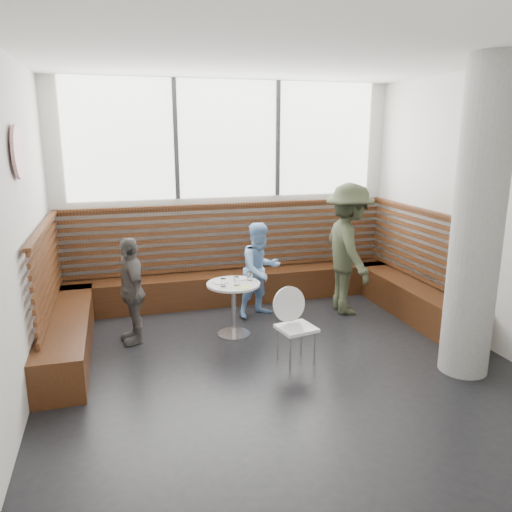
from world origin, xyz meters
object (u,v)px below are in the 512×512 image
object	(u,v)px
adult_man	(348,249)
child_back	(260,270)
cafe_table	(234,298)
child_left	(132,290)
concrete_column	(478,223)
cafe_chair	(294,320)

from	to	relation	value
adult_man	child_back	xyz separation A→B (m)	(-1.21, 0.19, -0.26)
cafe_table	child_left	world-z (taller)	child_left
concrete_column	child_back	distance (m)	2.87
concrete_column	cafe_chair	bearing A→B (deg)	157.04
concrete_column	adult_man	world-z (taller)	concrete_column
cafe_chair	child_back	distance (m)	1.47
cafe_chair	adult_man	xyz separation A→B (m)	(1.25, 1.27, 0.42)
cafe_table	cafe_chair	size ratio (longest dim) A/B	0.82
adult_man	child_left	distance (m)	2.96
cafe_table	cafe_chair	bearing A→B (deg)	-61.65
concrete_column	child_left	bearing A→B (deg)	152.50
child_left	cafe_table	bearing A→B (deg)	73.17
cafe_chair	child_back	size ratio (longest dim) A/B	0.64
cafe_chair	adult_man	size ratio (longest dim) A/B	0.46
cafe_chair	adult_man	bearing A→B (deg)	34.21
adult_man	child_left	world-z (taller)	adult_man
child_back	child_left	size ratio (longest dim) A/B	1.01
cafe_chair	child_back	bearing A→B (deg)	77.21
concrete_column	cafe_table	xyz separation A→B (m)	(-2.14, 1.59, -1.11)
cafe_table	child_left	xyz separation A→B (m)	(-1.21, 0.16, 0.16)
concrete_column	child_back	bearing A→B (deg)	126.94
cafe_chair	adult_man	world-z (taller)	adult_man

